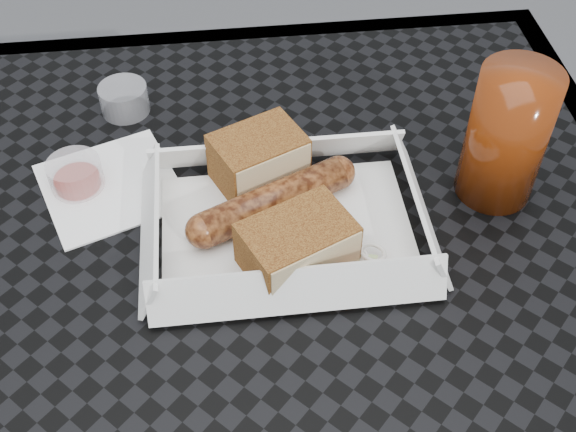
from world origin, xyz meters
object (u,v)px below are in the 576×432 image
object	(u,v)px
patio_table	(228,351)
drink_glass	(507,136)
bratwurst	(273,201)
food_tray	(287,229)

from	to	relation	value
patio_table	drink_glass	world-z (taller)	drink_glass
bratwurst	drink_glass	world-z (taller)	drink_glass
patio_table	drink_glass	bearing A→B (deg)	21.28
patio_table	food_tray	world-z (taller)	food_tray
food_tray	drink_glass	size ratio (longest dim) A/B	1.68
food_tray	patio_table	bearing A→B (deg)	-130.81
patio_table	drink_glass	xyz separation A→B (m)	(0.26, 0.10, 0.14)
bratwurst	patio_table	bearing A→B (deg)	-119.68
patio_table	food_tray	size ratio (longest dim) A/B	3.64
bratwurst	drink_glass	xyz separation A→B (m)	(0.21, 0.01, 0.05)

